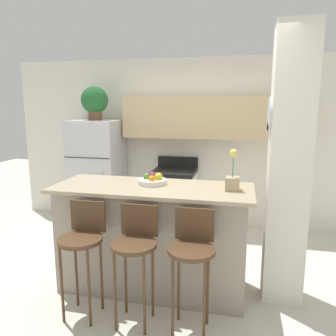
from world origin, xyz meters
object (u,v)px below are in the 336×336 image
potted_plant_on_fridge (95,101)px  fruit_bowl (152,180)px  bar_stool_mid (135,246)px  refrigerator (98,173)px  stove_range (174,200)px  bar_stool_left (82,241)px  bar_stool_right (192,251)px  orchid_vase (233,179)px

potted_plant_on_fridge → fruit_bowl: potted_plant_on_fridge is taller
bar_stool_mid → fruit_bowl: (-0.02, 0.64, 0.42)m
refrigerator → stove_range: size_ratio=1.52×
stove_range → bar_stool_left: (-0.35, -2.19, 0.23)m
bar_stool_right → orchid_vase: 0.80m
refrigerator → bar_stool_right: size_ratio=1.61×
potted_plant_on_fridge → fruit_bowl: 2.16m
stove_range → orchid_vase: bearing=-61.4°
bar_stool_mid → bar_stool_right: size_ratio=1.00×
bar_stool_left → refrigerator: bearing=111.4°
bar_stool_mid → fruit_bowl: size_ratio=3.52×
bar_stool_mid → fruit_bowl: fruit_bowl is taller
bar_stool_mid → potted_plant_on_fridge: 2.81m
stove_range → bar_stool_mid: size_ratio=1.06×
orchid_vase → fruit_bowl: (-0.79, 0.08, -0.07)m
potted_plant_on_fridge → orchid_vase: 2.73m
bar_stool_right → fruit_bowl: 0.92m
refrigerator → stove_range: refrigerator is taller
bar_stool_left → bar_stool_right: 0.96m
bar_stool_mid → stove_range: bearing=93.3°
bar_stool_left → bar_stool_mid: (0.48, 0.00, 0.00)m
stove_range → bar_stool_left: stove_range is taller
bar_stool_mid → orchid_vase: size_ratio=2.62×
bar_stool_left → fruit_bowl: 0.89m
potted_plant_on_fridge → bar_stool_right: bearing=-50.0°
stove_range → fruit_bowl: size_ratio=3.71×
stove_range → bar_stool_mid: 2.21m
refrigerator → bar_stool_mid: bearing=-58.4°
fruit_bowl → stove_range: bearing=93.8°
orchid_vase → bar_stool_right: bearing=-116.8°
potted_plant_on_fridge → orchid_vase: size_ratio=1.29×
orchid_vase → stove_range: bearing=118.6°
refrigerator → fruit_bowl: 2.02m
refrigerator → potted_plant_on_fridge: bearing=117.7°
stove_range → orchid_vase: (0.89, -1.63, 0.71)m
stove_range → fruit_bowl: (0.10, -1.56, 0.65)m
bar_stool_left → bar_stool_mid: bearing=0.0°
stove_range → bar_stool_right: 2.29m
bar_stool_right → fruit_bowl: size_ratio=3.52×
stove_range → orchid_vase: 1.99m
potted_plant_on_fridge → fruit_bowl: size_ratio=1.73×
bar_stool_mid → refrigerator: bearing=121.6°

